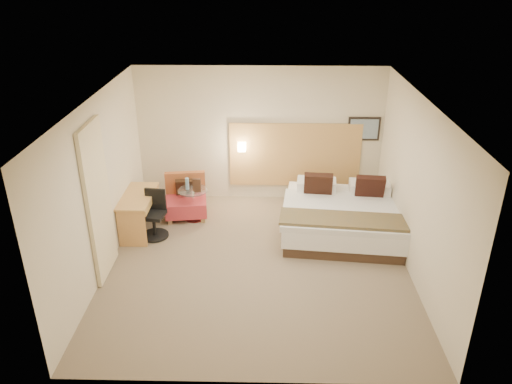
{
  "coord_description": "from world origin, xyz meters",
  "views": [
    {
      "loc": [
        0.13,
        -6.83,
        4.52
      ],
      "look_at": [
        -0.03,
        0.44,
        1.09
      ],
      "focal_mm": 35.0,
      "sensor_mm": 36.0,
      "label": 1
    }
  ],
  "objects_px": {
    "lounge_chair": "(186,200)",
    "desk": "(139,203)",
    "side_table": "(194,203)",
    "bed": "(343,215)",
    "desk_chair": "(154,218)"
  },
  "relations": [
    {
      "from": "side_table",
      "to": "desk_chair",
      "type": "height_order",
      "value": "desk_chair"
    },
    {
      "from": "lounge_chair",
      "to": "desk",
      "type": "height_order",
      "value": "lounge_chair"
    },
    {
      "from": "side_table",
      "to": "desk_chair",
      "type": "relative_size",
      "value": 0.73
    },
    {
      "from": "side_table",
      "to": "desk",
      "type": "xyz_separation_m",
      "value": [
        -0.89,
        -0.45,
        0.22
      ]
    },
    {
      "from": "lounge_chair",
      "to": "bed",
      "type": "bearing_deg",
      "value": -11.35
    },
    {
      "from": "bed",
      "to": "desk",
      "type": "bearing_deg",
      "value": -179.16
    },
    {
      "from": "lounge_chair",
      "to": "desk",
      "type": "xyz_separation_m",
      "value": [
        -0.72,
        -0.64,
        0.24
      ]
    },
    {
      "from": "lounge_chair",
      "to": "side_table",
      "type": "height_order",
      "value": "lounge_chair"
    },
    {
      "from": "bed",
      "to": "side_table",
      "type": "distance_m",
      "value": 2.76
    },
    {
      "from": "bed",
      "to": "side_table",
      "type": "height_order",
      "value": "bed"
    },
    {
      "from": "desk",
      "to": "lounge_chair",
      "type": "bearing_deg",
      "value": 41.5
    },
    {
      "from": "desk",
      "to": "desk_chair",
      "type": "bearing_deg",
      "value": -29.39
    },
    {
      "from": "bed",
      "to": "lounge_chair",
      "type": "relative_size",
      "value": 2.7
    },
    {
      "from": "bed",
      "to": "desk",
      "type": "xyz_separation_m",
      "value": [
        -3.62,
        -0.05,
        0.23
      ]
    },
    {
      "from": "desk_chair",
      "to": "side_table",
      "type": "bearing_deg",
      "value": 44.84
    }
  ]
}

